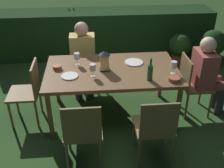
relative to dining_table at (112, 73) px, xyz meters
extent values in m
plane|color=#2D5123|center=(0.00, 0.00, -0.69)|extent=(16.00, 16.00, 0.00)
cube|color=brown|center=(0.00, 0.00, 0.03)|extent=(1.75, 1.01, 0.04)
cube|color=brown|center=(-0.80, -0.44, -0.34)|extent=(0.05, 0.05, 0.70)
cube|color=brown|center=(0.80, -0.44, -0.34)|extent=(0.05, 0.05, 0.70)
cube|color=brown|center=(-0.80, 0.44, -0.34)|extent=(0.05, 0.05, 0.70)
cube|color=brown|center=(0.80, 0.44, -0.34)|extent=(0.05, 0.05, 0.70)
cube|color=brown|center=(1.19, 0.00, -0.26)|extent=(0.40, 0.42, 0.03)
cube|color=brown|center=(1.01, 0.00, -0.03)|extent=(0.03, 0.40, 0.42)
cylinder|color=brown|center=(1.36, 0.18, -0.48)|extent=(0.03, 0.03, 0.42)
cylinder|color=brown|center=(1.36, -0.18, -0.48)|extent=(0.03, 0.03, 0.42)
cylinder|color=brown|center=(1.02, 0.18, -0.48)|extent=(0.03, 0.03, 0.42)
cylinder|color=brown|center=(1.02, -0.18, -0.48)|extent=(0.03, 0.03, 0.42)
cube|color=#9E4C47|center=(1.25, 0.00, 0.01)|extent=(0.24, 0.38, 0.50)
sphere|color=beige|center=(1.25, 0.00, 0.35)|extent=(0.21, 0.21, 0.21)
cylinder|color=#9E4C47|center=(1.39, 0.09, -0.23)|extent=(0.36, 0.13, 0.13)
cylinder|color=#9E4C47|center=(1.39, -0.09, -0.23)|extent=(0.36, 0.13, 0.13)
cylinder|color=#333338|center=(1.55, 0.09, -0.47)|extent=(0.11, 0.11, 0.45)
cylinder|color=#333338|center=(1.55, -0.09, -0.47)|extent=(0.11, 0.11, 0.45)
cube|color=brown|center=(-0.39, 0.83, -0.26)|extent=(0.42, 0.40, 0.03)
cube|color=brown|center=(-0.39, 1.01, -0.03)|extent=(0.40, 0.02, 0.42)
cylinder|color=brown|center=(-0.21, 0.66, -0.48)|extent=(0.03, 0.03, 0.42)
cylinder|color=brown|center=(-0.57, 0.66, -0.48)|extent=(0.03, 0.03, 0.42)
cylinder|color=brown|center=(-0.21, 1.00, -0.48)|extent=(0.03, 0.03, 0.42)
cylinder|color=brown|center=(-0.57, 1.00, -0.48)|extent=(0.03, 0.03, 0.42)
cube|color=tan|center=(-0.39, 0.77, 0.01)|extent=(0.38, 0.24, 0.50)
sphere|color=#D1A889|center=(-0.39, 0.77, 0.35)|extent=(0.21, 0.21, 0.21)
cylinder|color=tan|center=(-0.30, 0.63, -0.23)|extent=(0.13, 0.36, 0.13)
cylinder|color=tan|center=(-0.48, 0.63, -0.23)|extent=(0.13, 0.36, 0.13)
cylinder|color=#333338|center=(-0.30, 0.47, -0.47)|extent=(0.11, 0.11, 0.45)
cylinder|color=#333338|center=(-0.48, 0.47, -0.47)|extent=(0.11, 0.11, 0.45)
cube|color=brown|center=(-1.19, 0.00, -0.26)|extent=(0.40, 0.42, 0.03)
cube|color=brown|center=(-1.01, 0.00, -0.03)|extent=(0.03, 0.40, 0.42)
cylinder|color=brown|center=(-1.36, -0.18, -0.48)|extent=(0.03, 0.03, 0.42)
cylinder|color=brown|center=(-1.36, 0.18, -0.48)|extent=(0.03, 0.03, 0.42)
cylinder|color=brown|center=(-1.02, -0.18, -0.48)|extent=(0.03, 0.03, 0.42)
cylinder|color=brown|center=(-1.02, 0.18, -0.48)|extent=(0.03, 0.03, 0.42)
cube|color=brown|center=(-0.39, -0.83, -0.26)|extent=(0.42, 0.40, 0.03)
cube|color=brown|center=(-0.39, -1.01, -0.03)|extent=(0.40, 0.02, 0.42)
cylinder|color=brown|center=(-0.57, -0.66, -0.48)|extent=(0.03, 0.03, 0.42)
cylinder|color=brown|center=(-0.21, -0.66, -0.48)|extent=(0.03, 0.03, 0.42)
cylinder|color=brown|center=(-0.57, -1.00, -0.48)|extent=(0.03, 0.03, 0.42)
cylinder|color=brown|center=(-0.21, -1.00, -0.48)|extent=(0.03, 0.03, 0.42)
cube|color=brown|center=(0.39, -0.83, -0.26)|extent=(0.42, 0.40, 0.03)
cube|color=brown|center=(0.39, -1.01, -0.03)|extent=(0.40, 0.02, 0.42)
cylinder|color=brown|center=(0.21, -0.66, -0.48)|extent=(0.03, 0.03, 0.42)
cylinder|color=brown|center=(0.57, -0.66, -0.48)|extent=(0.03, 0.03, 0.42)
cylinder|color=brown|center=(0.21, -1.00, -0.48)|extent=(0.03, 0.03, 0.42)
cylinder|color=brown|center=(0.57, -1.00, -0.48)|extent=(0.03, 0.03, 0.42)
cube|color=black|center=(-0.10, 0.00, 0.06)|extent=(0.12, 0.12, 0.01)
cube|color=#F9D17A|center=(-0.10, 0.00, 0.17)|extent=(0.11, 0.11, 0.20)
cone|color=black|center=(-0.10, 0.00, 0.29)|extent=(0.15, 0.15, 0.05)
cylinder|color=#1E5B2D|center=(0.43, -0.32, 0.15)|extent=(0.07, 0.07, 0.20)
cylinder|color=#1E5B2D|center=(0.43, -0.32, 0.30)|extent=(0.03, 0.03, 0.09)
cylinder|color=silver|center=(-0.26, -0.17, 0.05)|extent=(0.06, 0.06, 0.00)
cylinder|color=silver|center=(-0.26, -0.17, 0.10)|extent=(0.01, 0.01, 0.08)
cylinder|color=silver|center=(-0.26, -0.17, 0.18)|extent=(0.08, 0.08, 0.08)
cylinder|color=maroon|center=(-0.26, -0.17, 0.16)|extent=(0.07, 0.07, 0.03)
cylinder|color=silver|center=(-0.46, 0.18, 0.05)|extent=(0.06, 0.06, 0.00)
cylinder|color=silver|center=(-0.46, 0.18, 0.10)|extent=(0.01, 0.01, 0.08)
cylinder|color=silver|center=(-0.46, 0.18, 0.18)|extent=(0.08, 0.08, 0.08)
cylinder|color=maroon|center=(-0.46, 0.18, 0.16)|extent=(0.07, 0.07, 0.03)
cylinder|color=silver|center=(0.77, -0.18, 0.05)|extent=(0.06, 0.06, 0.00)
cylinder|color=silver|center=(0.77, -0.18, 0.10)|extent=(0.01, 0.01, 0.08)
cylinder|color=silver|center=(0.77, -0.18, 0.18)|extent=(0.08, 0.08, 0.08)
cylinder|color=maroon|center=(0.77, -0.18, 0.16)|extent=(0.07, 0.07, 0.03)
cylinder|color=white|center=(0.32, 0.17, 0.06)|extent=(0.25, 0.25, 0.01)
cylinder|color=silver|center=(-0.55, -0.15, 0.06)|extent=(0.21, 0.21, 0.01)
cylinder|color=#9E5138|center=(0.73, -0.36, 0.08)|extent=(0.14, 0.14, 0.05)
cylinder|color=#424C1E|center=(0.73, -0.36, 0.09)|extent=(0.12, 0.12, 0.01)
cylinder|color=#9E5138|center=(-0.72, 0.08, 0.08)|extent=(0.12, 0.12, 0.05)
cylinder|color=tan|center=(-0.72, 0.08, 0.09)|extent=(0.10, 0.10, 0.02)
cylinder|color=#9E7A51|center=(-0.61, 2.27, -0.09)|extent=(0.55, 0.55, 0.03)
cylinder|color=#9E7A51|center=(-0.61, 2.27, -0.40)|extent=(0.07, 0.07, 0.59)
cylinder|color=#9E7A51|center=(-0.61, 2.27, -0.68)|extent=(0.42, 0.42, 0.02)
cylinder|color=#B2B7BF|center=(-0.61, 2.27, 0.01)|extent=(0.26, 0.26, 0.17)
cylinder|color=white|center=(-0.61, 2.27, 0.06)|extent=(0.23, 0.23, 0.04)
cylinder|color=#1E5B2D|center=(-0.66, 2.27, 0.10)|extent=(0.07, 0.07, 0.16)
cylinder|color=#1E5B2D|center=(-0.66, 2.27, 0.23)|extent=(0.03, 0.03, 0.09)
cylinder|color=#144723|center=(-0.57, 2.28, 0.10)|extent=(0.07, 0.07, 0.16)
cylinder|color=#144723|center=(-0.57, 2.28, 0.23)|extent=(0.03, 0.03, 0.09)
cube|color=#193816|center=(0.00, 2.19, -0.23)|extent=(4.43, 0.68, 0.92)
cylinder|color=brown|center=(1.43, 1.52, -0.57)|extent=(0.26, 0.26, 0.23)
sphere|color=#1E4219|center=(1.43, 1.52, -0.28)|extent=(0.43, 0.43, 0.43)
cylinder|color=brown|center=(2.04, 1.43, -0.55)|extent=(0.32, 0.32, 0.28)
sphere|color=#193816|center=(2.04, 1.43, -0.21)|extent=(0.48, 0.48, 0.48)
camera|label=1|loc=(-0.28, -3.14, 1.69)|focal=43.30mm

